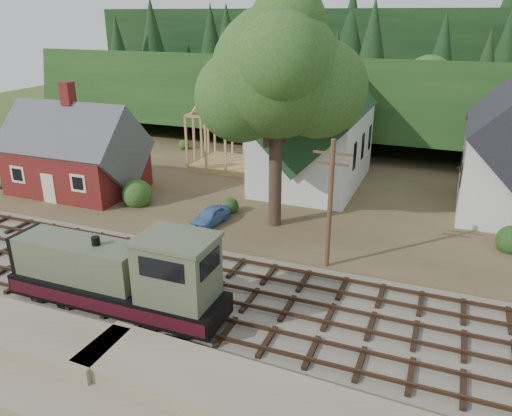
% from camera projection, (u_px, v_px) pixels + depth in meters
% --- Properties ---
extents(ground, '(140.00, 140.00, 0.00)m').
position_uv_depth(ground, '(180.00, 289.00, 27.76)').
color(ground, '#384C1E').
rests_on(ground, ground).
extents(embankment, '(64.00, 5.00, 1.60)m').
position_uv_depth(embankment, '(77.00, 389.00, 20.40)').
color(embankment, '#7F7259').
rests_on(embankment, ground).
extents(railroad_bed, '(64.00, 11.00, 0.16)m').
position_uv_depth(railroad_bed, '(180.00, 288.00, 27.73)').
color(railroad_bed, '#726B5B').
rests_on(railroad_bed, ground).
extents(village_flat, '(64.00, 26.00, 0.30)m').
position_uv_depth(village_flat, '(284.00, 189.00, 43.29)').
color(village_flat, brown).
rests_on(village_flat, ground).
extents(hillside, '(70.00, 28.96, 12.74)m').
position_uv_depth(hillside, '(343.00, 133.00, 64.14)').
color(hillside, '#1E3F19').
rests_on(hillside, ground).
extents(ridge, '(80.00, 20.00, 12.00)m').
position_uv_depth(ridge, '(365.00, 112.00, 77.99)').
color(ridge, black).
rests_on(ridge, ground).
extents(depot, '(10.80, 7.41, 9.00)m').
position_uv_depth(depot, '(76.00, 156.00, 41.60)').
color(depot, maroon).
rests_on(depot, village_flat).
extents(church, '(8.40, 15.17, 13.00)m').
position_uv_depth(church, '(314.00, 129.00, 42.23)').
color(church, silver).
rests_on(church, village_flat).
extents(timber_frame, '(8.20, 6.20, 6.99)m').
position_uv_depth(timber_frame, '(238.00, 138.00, 47.68)').
color(timber_frame, tan).
rests_on(timber_frame, village_flat).
extents(lattice_tower, '(3.20, 3.20, 12.12)m').
position_uv_depth(lattice_tower, '(261.00, 59.00, 50.42)').
color(lattice_tower, silver).
rests_on(lattice_tower, village_flat).
extents(big_tree, '(10.90, 8.40, 14.70)m').
position_uv_depth(big_tree, '(280.00, 82.00, 32.03)').
color(big_tree, '#38281E').
rests_on(big_tree, village_flat).
extents(telegraph_pole_near, '(2.20, 0.28, 8.00)m').
position_uv_depth(telegraph_pole_near, '(330.00, 204.00, 28.32)').
color(telegraph_pole_near, '#4C331E').
rests_on(telegraph_pole_near, ground).
extents(locomotive, '(11.49, 2.87, 4.61)m').
position_uv_depth(locomotive, '(123.00, 277.00, 24.91)').
color(locomotive, black).
rests_on(locomotive, railroad_bed).
extents(car_blue, '(1.90, 3.74, 1.22)m').
position_uv_depth(car_blue, '(210.00, 216.00, 35.43)').
color(car_blue, '#5984C0').
rests_on(car_blue, village_flat).
extents(patio_set, '(2.23, 2.23, 2.48)m').
position_uv_depth(patio_set, '(43.00, 168.00, 41.30)').
color(patio_set, silver).
rests_on(patio_set, village_flat).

